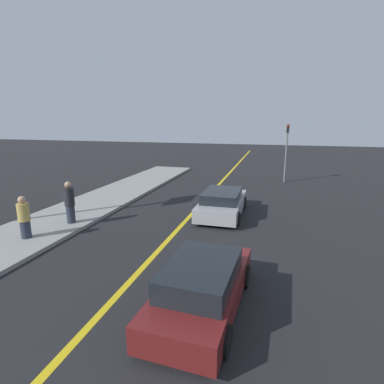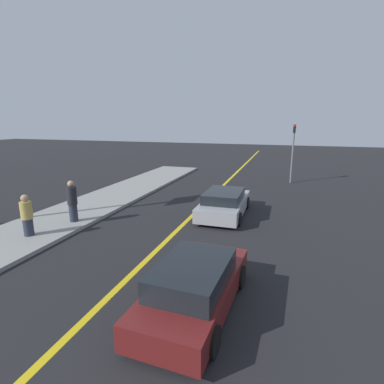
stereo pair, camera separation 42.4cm
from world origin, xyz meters
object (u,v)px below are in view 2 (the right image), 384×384
object	(u,v)px
pedestrian_near_curb	(27,216)
traffic_light	(293,148)
car_near_right_lane	(195,286)
car_ahead_center	(224,203)
pedestrian_mid_group	(72,201)

from	to	relation	value
pedestrian_near_curb	traffic_light	size ratio (longest dim) A/B	0.39
car_near_right_lane	car_ahead_center	world-z (taller)	car_near_right_lane
pedestrian_near_curb	pedestrian_mid_group	distance (m)	1.99
car_ahead_center	pedestrian_mid_group	world-z (taller)	pedestrian_mid_group
car_ahead_center	pedestrian_near_curb	distance (m)	8.40
car_ahead_center	pedestrian_mid_group	size ratio (longest dim) A/B	2.44
car_ahead_center	traffic_light	distance (m)	9.64
pedestrian_mid_group	traffic_light	world-z (taller)	traffic_light
car_ahead_center	traffic_light	size ratio (longest dim) A/B	1.06
pedestrian_near_curb	pedestrian_mid_group	xyz separation A→B (m)	(0.53, 1.92, 0.11)
pedestrian_near_curb	traffic_light	distance (m)	17.21
car_near_right_lane	car_ahead_center	bearing A→B (deg)	99.20
car_near_right_lane	pedestrian_mid_group	distance (m)	8.05
pedestrian_near_curb	traffic_light	world-z (taller)	traffic_light
car_near_right_lane	pedestrian_near_curb	world-z (taller)	pedestrian_near_curb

